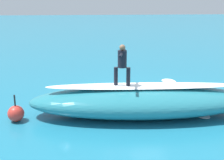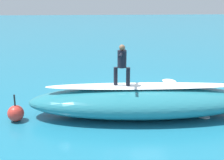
{
  "view_description": "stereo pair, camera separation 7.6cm",
  "coord_description": "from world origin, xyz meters",
  "views": [
    {
      "loc": [
        2.11,
        12.63,
        4.44
      ],
      "look_at": [
        1.15,
        0.57,
        1.01
      ],
      "focal_mm": 47.98,
      "sensor_mm": 36.0,
      "label": 1
    },
    {
      "loc": [
        2.03,
        12.64,
        4.44
      ],
      "look_at": [
        1.15,
        0.57,
        1.01
      ],
      "focal_mm": 47.98,
      "sensor_mm": 36.0,
      "label": 2
    }
  ],
  "objects": [
    {
      "name": "foam_patch_mid",
      "position": [
        -2.14,
        2.43,
        0.06
      ],
      "size": [
        0.69,
        0.74,
        0.12
      ],
      "primitive_type": "ellipsoid",
      "rotation": [
        0.0,
        0.0,
        2.18
      ],
      "color": "white",
      "rests_on": "ground_plane"
    },
    {
      "name": "buoy_marker",
      "position": [
        4.79,
        2.25,
        0.3
      ],
      "size": [
        0.6,
        0.6,
        1.01
      ],
      "color": "red",
      "rests_on": "ground_plane"
    },
    {
      "name": "surfer_riding",
      "position": [
        0.89,
        2.0,
        2.09
      ],
      "size": [
        0.6,
        1.45,
        1.54
      ],
      "rotation": [
        0.0,
        0.0,
        -0.22
      ],
      "color": "black",
      "rests_on": "surfboard_riding"
    },
    {
      "name": "wave_foam_lip",
      "position": [
        0.12,
        2.03,
        1.17
      ],
      "size": [
        7.29,
        1.16,
        0.08
      ],
      "primitive_type": "ellipsoid",
      "rotation": [
        0.0,
        0.0,
        -0.04
      ],
      "color": "white",
      "rests_on": "wave_crest"
    },
    {
      "name": "foam_patch_far",
      "position": [
        -2.12,
        -2.4,
        0.04
      ],
      "size": [
        0.91,
        1.03,
        0.09
      ],
      "primitive_type": "ellipsoid",
      "rotation": [
        0.0,
        0.0,
        1.84
      ],
      "color": "white",
      "rests_on": "ground_plane"
    },
    {
      "name": "wave_crest",
      "position": [
        0.12,
        2.03,
        0.56
      ],
      "size": [
        8.63,
        2.87,
        1.13
      ],
      "primitive_type": "ellipsoid",
      "rotation": [
        0.0,
        0.0,
        -0.04
      ],
      "color": "teal",
      "rests_on": "ground_plane"
    },
    {
      "name": "surfboard_riding",
      "position": [
        0.89,
        2.0,
        1.16
      ],
      "size": [
        2.18,
        0.95,
        0.07
      ],
      "primitive_type": "ellipsoid",
      "rotation": [
        0.0,
        0.0,
        -0.22
      ],
      "color": "#E0563D",
      "rests_on": "wave_crest"
    },
    {
      "name": "foam_patch_near",
      "position": [
        -1.44,
        -0.75,
        0.05
      ],
      "size": [
        1.12,
        1.12,
        0.1
      ],
      "primitive_type": "ellipsoid",
      "rotation": [
        0.0,
        0.0,
        0.78
      ],
      "color": "white",
      "rests_on": "ground_plane"
    },
    {
      "name": "surfer_paddling",
      "position": [
        1.53,
        -0.86,
        0.19
      ],
      "size": [
        1.6,
        0.32,
        0.29
      ],
      "rotation": [
        0.0,
        0.0,
        3.11
      ],
      "color": "black",
      "rests_on": "surfboard_paddling"
    },
    {
      "name": "surfboard_paddling",
      "position": [
        1.41,
        -0.86,
        0.03
      ],
      "size": [
        2.42,
        0.66,
        0.06
      ],
      "primitive_type": "ellipsoid",
      "rotation": [
        0.0,
        0.0,
        3.11
      ],
      "color": "#E0563D",
      "rests_on": "ground_plane"
    },
    {
      "name": "ground_plane",
      "position": [
        0.0,
        0.0,
        0.0
      ],
      "size": [
        120.0,
        120.0,
        0.0
      ],
      "primitive_type": "plane",
      "color": "teal"
    }
  ]
}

